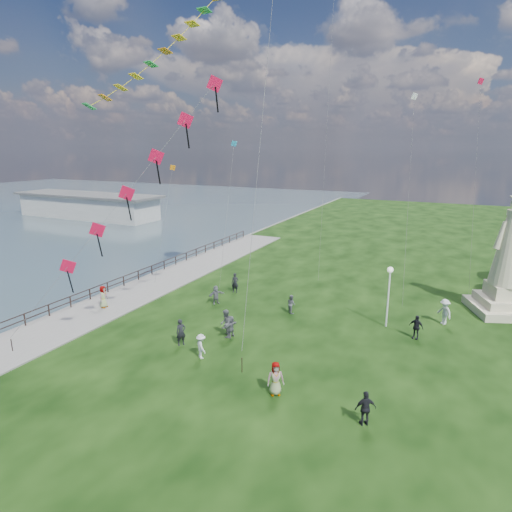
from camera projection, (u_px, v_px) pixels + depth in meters
The scene contains 18 objects.
waterfront at pixel (109, 299), 36.08m from camera, with size 200.00×200.00×1.51m.
pier_pavilion at pixel (88, 205), 79.80m from camera, with size 30.00×8.00×4.40m.
statue at pixel (508, 270), 32.23m from camera, with size 5.71×5.71×8.96m.
lamppost at pixel (389, 284), 29.69m from camera, with size 0.41×0.41×4.41m.
person_0 at pixel (181, 332), 27.40m from camera, with size 0.64×0.42×1.75m, color black.
person_1 at pixel (226, 323), 28.58m from camera, with size 0.93×0.57×1.91m, color #595960.
person_2 at pixel (201, 346), 25.71m from camera, with size 1.00×0.51×1.54m, color silver.
person_3 at pixel (366, 408), 19.47m from camera, with size 0.99×0.51×1.70m, color black.
person_4 at pixel (275, 378), 21.89m from camera, with size 0.88×0.54×1.79m, color #595960.
person_5 at pixel (216, 295), 34.66m from camera, with size 1.43×0.62×1.55m, color #595960.
person_6 at pixel (235, 283), 37.37m from camera, with size 0.64×0.42×1.74m, color black.
person_7 at pixel (291, 304), 32.78m from camera, with size 0.71×0.44×1.46m, color #595960.
person_8 at pixel (444, 312), 30.66m from camera, with size 1.21×0.62×1.87m, color silver.
person_9 at pixel (416, 327), 28.33m from camera, with size 0.97×0.50×1.65m, color black.
person_10 at pixel (103, 298), 33.62m from camera, with size 0.87×0.53×1.78m, color #595960.
person_11 at pixel (231, 326), 28.59m from camera, with size 1.40×0.60×1.51m, color #595960.
red_kite_train at pixel (139, 181), 26.42m from camera, with size 10.13×9.35×16.72m.
small_kites at pixel (356, 135), 37.26m from camera, with size 33.13×13.00×26.93m.
Camera 1 is at (10.63, -16.41, 12.40)m, focal length 30.00 mm.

